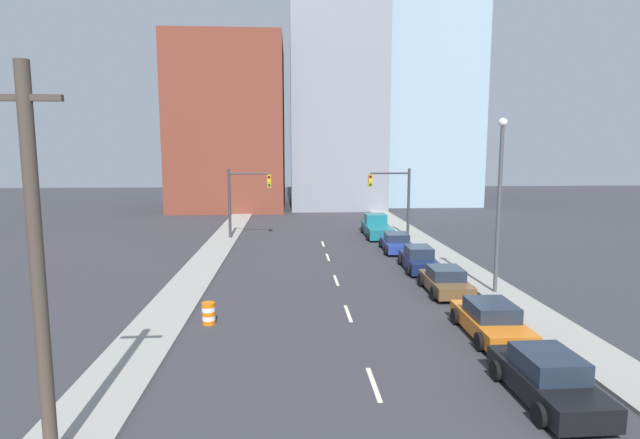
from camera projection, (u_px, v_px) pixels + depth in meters
The scene contains 21 objects.
sidewalk_left at pixel (236, 223), 51.33m from camera, with size 2.32×88.44×0.13m.
sidewalk_right at pixel (394, 222), 52.31m from camera, with size 2.32×88.44×0.13m.
lane_stripe_at_8m at pixel (374, 384), 15.83m from camera, with size 0.16×2.40×0.01m, color beige.
lane_stripe_at_15m at pixel (348, 313), 22.80m from camera, with size 0.16×2.40×0.01m, color beige.
lane_stripe_at_21m at pixel (336, 280), 28.69m from camera, with size 0.16×2.40×0.01m, color beige.
lane_stripe_at_27m at pixel (328, 257), 35.02m from camera, with size 0.16×2.40×0.01m, color beige.
lane_stripe_at_32m at pixel (323, 244), 40.17m from camera, with size 0.16×2.40×0.01m, color beige.
building_brick_left at pixel (230, 127), 65.12m from camera, with size 14.00×16.00×21.31m.
building_office_center at pixel (334, 101), 69.40m from camera, with size 12.00×20.00×28.85m.
building_glass_right at pixel (420, 101), 74.07m from camera, with size 13.00×20.00×29.96m.
traffic_signal_left at pixel (241, 194), 41.97m from camera, with size 3.65×0.35×5.96m.
traffic_signal_right at pixel (397, 193), 42.75m from camera, with size 3.65×0.35×5.96m.
utility_pole_left_near at pixel (37, 267), 11.15m from camera, with size 1.60×0.32×9.26m.
traffic_barrel at pixel (209, 313), 21.32m from camera, with size 0.56×0.56×0.95m.
street_lamp at pixel (499, 195), 25.23m from camera, with size 0.44×0.44×9.01m.
sedan_black at pixel (547, 379), 14.72m from camera, with size 2.14×4.47×1.47m.
sedan_orange at pixel (491, 320), 19.90m from camera, with size 2.23×4.71×1.40m.
sedan_brown at pixel (446, 281), 26.04m from camera, with size 2.21×4.31×1.36m.
sedan_navy at pixel (419, 259), 31.16m from camera, with size 2.16×4.70×1.49m.
sedan_blue at pixel (396, 243), 37.12m from camera, with size 2.34×4.78×1.36m.
pickup_truck_teal at pixel (377, 227), 43.83m from camera, with size 2.46×6.35×1.87m.
Camera 1 is at (-2.60, -7.02, 7.30)m, focal length 28.00 mm.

